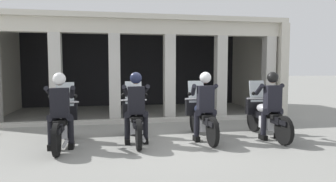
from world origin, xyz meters
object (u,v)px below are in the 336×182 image
(motorcycle_center_left, at_px, (135,119))
(motorcycle_far_right, at_px, (265,116))
(motorcycle_center_right, at_px, (201,117))
(police_officer_far_right, at_px, (272,100))
(motorcycle_far_left, at_px, (63,123))
(police_officer_center_right, at_px, (205,100))
(police_officer_center_left, at_px, (136,102))
(police_officer_far_left, at_px, (60,104))

(motorcycle_center_left, bearing_deg, motorcycle_far_right, -6.79)
(motorcycle_center_left, relative_size, motorcycle_center_right, 1.00)
(motorcycle_center_left, distance_m, motorcycle_center_right, 1.57)
(police_officer_far_right, bearing_deg, motorcycle_far_left, 177.21)
(police_officer_center_right, relative_size, police_officer_far_right, 1.00)
(motorcycle_center_left, distance_m, police_officer_center_left, 0.52)
(motorcycle_center_left, height_order, police_officer_far_right, police_officer_far_right)
(police_officer_center_right, bearing_deg, motorcycle_center_right, 87.83)
(police_officer_far_left, height_order, motorcycle_center_left, police_officer_far_left)
(motorcycle_center_left, bearing_deg, police_officer_center_right, -14.77)
(motorcycle_center_right, height_order, police_officer_center_right, police_officer_center_right)
(motorcycle_far_left, xyz_separation_m, motorcycle_far_right, (4.70, -0.05, 0.00))
(motorcycle_center_right, xyz_separation_m, police_officer_far_right, (1.57, -0.44, 0.44))
(motorcycle_center_left, height_order, police_officer_center_left, police_officer_center_left)
(police_officer_far_right, bearing_deg, police_officer_far_left, -179.34)
(motorcycle_far_left, bearing_deg, police_officer_far_left, -83.98)
(motorcycle_center_right, xyz_separation_m, police_officer_center_right, (-0.00, -0.28, 0.44))
(motorcycle_center_right, relative_size, police_officer_center_right, 1.29)
(motorcycle_far_right, bearing_deg, motorcycle_far_left, -179.34)
(police_officer_center_left, xyz_separation_m, motorcycle_center_right, (1.57, 0.25, -0.44))
(motorcycle_far_left, xyz_separation_m, police_officer_far_right, (4.70, -0.34, 0.44))
(motorcycle_far_left, height_order, motorcycle_center_right, same)
(motorcycle_far_left, relative_size, motorcycle_far_right, 1.00)
(motorcycle_far_right, bearing_deg, motorcycle_center_right, 175.44)
(motorcycle_far_right, height_order, police_officer_far_right, police_officer_far_right)
(motorcycle_far_right, bearing_deg, motorcycle_center_left, 177.66)
(police_officer_far_left, relative_size, police_officer_center_right, 1.00)
(motorcycle_center_left, height_order, police_officer_center_right, police_officer_center_right)
(motorcycle_far_right, bearing_deg, police_officer_center_right, -174.23)
(police_officer_center_left, distance_m, motorcycle_far_right, 3.17)
(motorcycle_center_left, bearing_deg, motorcycle_far_left, -177.81)
(police_officer_center_left, xyz_separation_m, police_officer_far_right, (3.14, -0.20, 0.00))
(motorcycle_center_right, distance_m, police_officer_center_right, 0.52)
(police_officer_center_right, bearing_deg, motorcycle_far_left, 174.90)
(police_officer_far_left, distance_m, police_officer_far_right, 4.70)
(motorcycle_far_right, xyz_separation_m, police_officer_far_right, (-0.00, -0.28, 0.44))
(motorcycle_center_right, height_order, motorcycle_far_right, same)
(police_officer_center_left, height_order, police_officer_center_right, same)
(police_officer_center_right, height_order, police_officer_far_right, same)
(police_officer_far_left, relative_size, police_officer_far_right, 1.00)
(motorcycle_far_left, bearing_deg, police_officer_center_left, 1.30)
(motorcycle_center_right, relative_size, motorcycle_far_right, 1.00)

